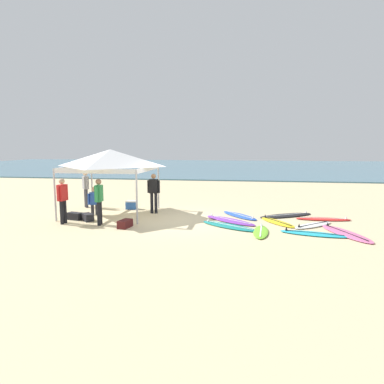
{
  "coord_description": "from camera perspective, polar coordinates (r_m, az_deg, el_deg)",
  "views": [
    {
      "loc": [
        2.51,
        -12.94,
        2.93
      ],
      "look_at": [
        0.41,
        0.94,
        1.0
      ],
      "focal_mm": 32.07,
      "sensor_mm": 36.0,
      "label": 1
    }
  ],
  "objects": [
    {
      "name": "sea",
      "position": [
        46.07,
        5.48,
        4.21
      ],
      "size": [
        80.0,
        36.0,
        0.1
      ],
      "primitive_type": "cube",
      "color": "teal",
      "rests_on": "ground"
    },
    {
      "name": "surfboard_purple",
      "position": [
        13.4,
        6.3,
        -4.7
      ],
      "size": [
        2.28,
        2.03,
        0.19
      ],
      "color": "purple",
      "rests_on": "ground"
    },
    {
      "name": "surfboard_white",
      "position": [
        13.3,
        19.48,
        -5.2
      ],
      "size": [
        1.77,
        1.67,
        0.19
      ],
      "color": "white",
      "rests_on": "ground"
    },
    {
      "name": "surfboard_teal",
      "position": [
        12.48,
        6.14,
        -5.63
      ],
      "size": [
        2.32,
        1.83,
        0.19
      ],
      "color": "#19847F",
      "rests_on": "ground"
    },
    {
      "name": "person_red",
      "position": [
        13.61,
        -20.72,
        -0.89
      ],
      "size": [
        0.28,
        0.54,
        1.71
      ],
      "color": "black",
      "rests_on": "ground"
    },
    {
      "name": "surfboard_black",
      "position": [
        14.75,
        15.37,
        -3.77
      ],
      "size": [
        2.48,
        1.81,
        0.19
      ],
      "color": "black",
      "rests_on": "ground"
    },
    {
      "name": "gear_bag_near_tent",
      "position": [
        14.0,
        -16.99,
        -4.02
      ],
      "size": [
        0.65,
        0.65,
        0.28
      ],
      "primitive_type": "cube",
      "rotation": [
        0.0,
        0.0,
        2.36
      ],
      "color": "#232328",
      "rests_on": "ground"
    },
    {
      "name": "surfboard_yellow",
      "position": [
        13.41,
        13.99,
        -4.87
      ],
      "size": [
        1.46,
        1.9,
        0.19
      ],
      "color": "yellow",
      "rests_on": "ground"
    },
    {
      "name": "person_grey",
      "position": [
        16.86,
        -17.27,
        0.86
      ],
      "size": [
        0.4,
        0.44,
        1.71
      ],
      "color": "#383842",
      "rests_on": "ground"
    },
    {
      "name": "ground_plane",
      "position": [
        13.51,
        -2.31,
        -4.71
      ],
      "size": [
        80.0,
        80.0,
        0.0
      ],
      "primitive_type": "plane",
      "color": "beige"
    },
    {
      "name": "surfboard_lime",
      "position": [
        11.84,
        11.37,
        -6.48
      ],
      "size": [
        0.64,
        1.88,
        0.19
      ],
      "color": "#7AD12D",
      "rests_on": "ground"
    },
    {
      "name": "person_black",
      "position": [
        14.8,
        -6.39,
        0.24
      ],
      "size": [
        0.55,
        0.23,
        1.71
      ],
      "color": "black",
      "rests_on": "ground"
    },
    {
      "name": "surfboard_blue",
      "position": [
        14.35,
        7.91,
        -3.89
      ],
      "size": [
        1.74,
        2.0,
        0.19
      ],
      "color": "blue",
      "rests_on": "ground"
    },
    {
      "name": "person_blue",
      "position": [
        14.96,
        -15.93,
        -1.22
      ],
      "size": [
        0.46,
        0.39,
        1.2
      ],
      "color": "#2D2D33",
      "rests_on": "ground"
    },
    {
      "name": "canopy_tent",
      "position": [
        14.78,
        -13.4,
        5.52
      ],
      "size": [
        3.38,
        3.38,
        2.75
      ],
      "color": "#B7B7BC",
      "rests_on": "ground"
    },
    {
      "name": "gear_bag_on_sand",
      "position": [
        12.51,
        -11.08,
        -5.21
      ],
      "size": [
        0.42,
        0.65,
        0.28
      ],
      "primitive_type": "cube",
      "rotation": [
        0.0,
        0.0,
        1.39
      ],
      "color": "#4C1919",
      "rests_on": "ground"
    },
    {
      "name": "person_green",
      "position": [
        12.99,
        -15.2,
        -1.05
      ],
      "size": [
        0.26,
        0.55,
        1.71
      ],
      "color": "black",
      "rests_on": "ground"
    },
    {
      "name": "surfboard_pink",
      "position": [
        12.48,
        24.2,
        -6.29
      ],
      "size": [
        1.51,
        2.52,
        0.19
      ],
      "color": "pink",
      "rests_on": "ground"
    },
    {
      "name": "gear_bag_by_pole",
      "position": [
        14.36,
        -18.92,
        -3.81
      ],
      "size": [
        0.66,
        0.46,
        0.28
      ],
      "primitive_type": "cube",
      "rotation": [
        0.0,
        0.0,
        2.89
      ],
      "color": "#232328",
      "rests_on": "ground"
    },
    {
      "name": "cooler_box",
      "position": [
        16.04,
        -10.01,
        -2.11
      ],
      "size": [
        0.5,
        0.36,
        0.39
      ],
      "color": "#2D60B7",
      "rests_on": "ground"
    },
    {
      "name": "surfboard_cyan",
      "position": [
        12.04,
        19.57,
        -6.55
      ],
      "size": [
        2.23,
        1.07,
        0.19
      ],
      "color": "#23B2CC",
      "rests_on": "ground"
    },
    {
      "name": "surfboard_red",
      "position": [
        14.51,
        21.0,
        -4.21
      ],
      "size": [
        2.1,
        0.58,
        0.19
      ],
      "color": "red",
      "rests_on": "ground"
    }
  ]
}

